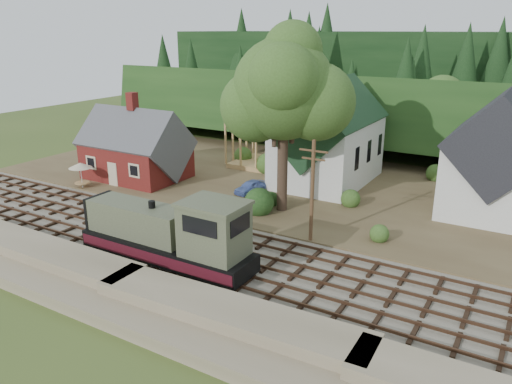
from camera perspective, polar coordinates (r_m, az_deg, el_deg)
The scene contains 17 objects.
ground at distance 37.42m, azimuth -7.04°, elevation -6.42°, with size 140.00×140.00×0.00m, color #384C1E.
embankment at distance 31.92m, azimuth -16.55°, elevation -11.68°, with size 64.00×5.00×1.60m, color #7F7259.
railroad_bed at distance 37.39m, azimuth -7.05°, elevation -6.31°, with size 64.00×11.00×0.16m, color #726B5B.
village_flat at distance 51.77m, azimuth 5.14°, elevation 0.87°, with size 64.00×26.00×0.30m, color brown.
hillside at distance 73.52m, azimuth 13.35°, elevation 5.53°, with size 70.00×28.00×8.00m, color #1E3F19.
ridge at distance 88.66m, azimuth 16.57°, elevation 7.37°, with size 80.00×20.00×12.00m, color black.
depot at distance 54.34m, azimuth -13.55°, elevation 4.62°, with size 10.80×7.41×9.00m.
church at distance 51.22m, azimuth 8.15°, elevation 6.39°, with size 8.40×15.17×13.00m.
farmhouse at distance 47.01m, azimuth 26.06°, elevation 3.25°, with size 8.40×10.80×10.60m.
timber_frame at distance 57.08m, azimuth 1.54°, elevation 5.81°, with size 8.20×6.20×6.99m.
lattice_tower at distance 61.31m, azimuth 4.41°, elevation 13.02°, with size 3.20×3.20×12.12m.
big_tree at distance 41.72m, azimuth 3.44°, elevation 10.89°, with size 10.90×8.40×14.70m.
telegraph_pole_near at distance 36.66m, azimuth 6.45°, elevation 0.20°, with size 2.20×0.28×8.00m.
locomotive at distance 34.14m, azimuth -9.66°, elevation -4.92°, with size 12.85×3.21×5.12m.
car_blue at distance 48.26m, azimuth -0.63°, elevation 0.61°, with size 1.46×3.63×1.24m, color #5C78C5.
car_green at distance 56.58m, azimuth -16.65°, elevation 2.45°, with size 1.25×3.58×1.18m, color #6B9567.
patio_set at distance 52.57m, azimuth -19.44°, elevation 2.77°, with size 2.27×2.27×2.53m.
Camera 1 is at (21.17, -26.69, 15.49)m, focal length 35.00 mm.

